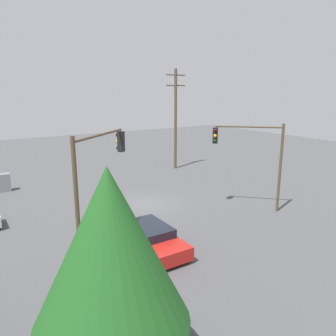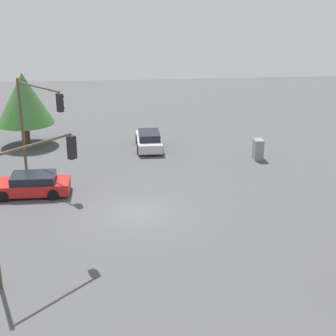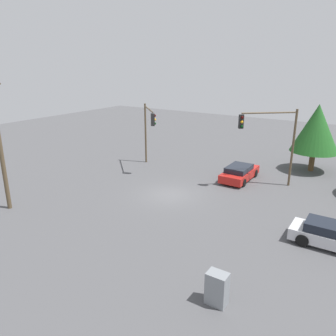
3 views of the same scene
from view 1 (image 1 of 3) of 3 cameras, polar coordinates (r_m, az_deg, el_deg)
ground_plane at (r=23.62m, az=-3.79°, el=-6.29°), size 80.00×80.00×0.00m
sedan_red at (r=17.02m, az=-2.99°, el=-12.07°), size 2.07×4.58×1.28m
traffic_signal_main at (r=22.24m, az=14.53°, el=2.97°), size 3.39×3.31×5.88m
traffic_signal_cross at (r=15.00m, az=-12.20°, el=-0.87°), size 3.65×3.20×6.24m
utility_pole_tall at (r=33.46m, az=1.31°, el=8.84°), size 2.20×0.28×10.01m
electrical_cabinet at (r=29.41m, az=-26.60°, el=-2.27°), size 0.87×0.63×1.45m
tree_far at (r=8.80m, az=-10.06°, el=-13.56°), size 4.23×4.23×6.16m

